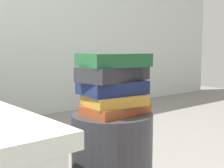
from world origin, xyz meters
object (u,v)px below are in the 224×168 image
object	(u,v)px
book_rust	(116,109)
book_charcoal	(113,74)
book_ochre	(115,100)
book_navy	(112,87)
book_forest	(113,60)
side_table	(112,166)

from	to	relation	value
book_rust	book_charcoal	xyz separation A→B (m)	(-0.00, 0.01, 0.15)
book_ochre	book_navy	xyz separation A→B (m)	(0.00, 0.02, 0.05)
book_forest	book_ochre	bearing A→B (deg)	-100.71
book_rust	book_forest	bearing A→B (deg)	93.29
book_charcoal	book_rust	bearing A→B (deg)	-96.40
side_table	book_ochre	distance (m)	0.28
book_rust	book_charcoal	distance (m)	0.15
book_navy	book_charcoal	size ratio (longest dim) A/B	0.86
book_navy	book_forest	world-z (taller)	book_forest
book_ochre	book_forest	size ratio (longest dim) A/B	0.88
side_table	book_rust	bearing A→B (deg)	-35.51
book_rust	book_charcoal	world-z (taller)	book_charcoal
book_rust	book_ochre	xyz separation A→B (m)	(-0.01, -0.00, 0.04)
side_table	book_charcoal	distance (m)	0.39
book_rust	book_charcoal	size ratio (longest dim) A/B	0.90
book_charcoal	book_forest	xyz separation A→B (m)	(-0.00, 0.00, 0.06)
side_table	book_forest	distance (m)	0.44
book_navy	book_forest	bearing A→B (deg)	-2.22
book_rust	book_forest	distance (m)	0.20
book_ochre	book_forest	distance (m)	0.16
book_ochre	book_navy	size ratio (longest dim) A/B	0.91
book_rust	book_navy	world-z (taller)	book_navy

